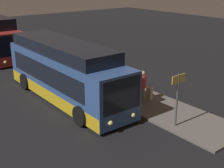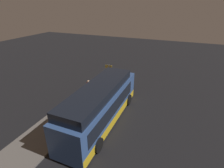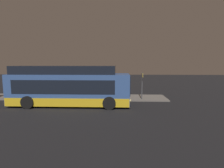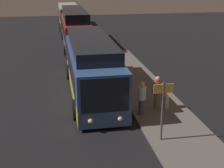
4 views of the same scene
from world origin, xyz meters
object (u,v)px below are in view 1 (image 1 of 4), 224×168
object	(u,v)px
bus_lead	(65,74)
passenger_boarding	(136,92)
sign_post	(177,93)
passenger_waiting	(142,85)
suitcase	(149,94)

from	to	relation	value
bus_lead	passenger_boarding	bearing A→B (deg)	29.09
bus_lead	sign_post	distance (m)	7.05
bus_lead	passenger_waiting	distance (m)	4.62
bus_lead	suitcase	distance (m)	5.14
suitcase	sign_post	size ratio (longest dim) A/B	0.37
bus_lead	sign_post	size ratio (longest dim) A/B	3.93
passenger_boarding	sign_post	bearing A→B (deg)	174.54
passenger_boarding	bus_lead	bearing A→B (deg)	21.17
suitcase	passenger_boarding	bearing A→B (deg)	-74.39
passenger_waiting	sign_post	distance (m)	3.51
bus_lead	suitcase	bearing A→B (deg)	46.71
passenger_waiting	suitcase	world-z (taller)	passenger_waiting
passenger_waiting	sign_post	size ratio (longest dim) A/B	0.69
sign_post	bus_lead	bearing A→B (deg)	-161.20
suitcase	sign_post	distance (m)	3.76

